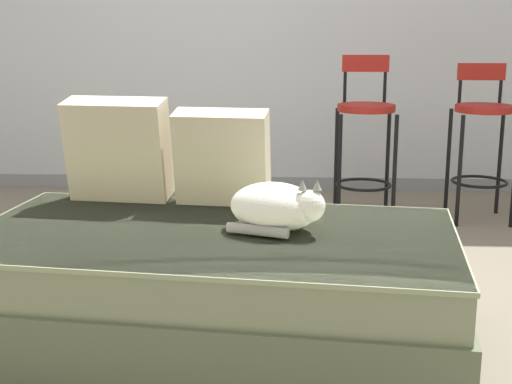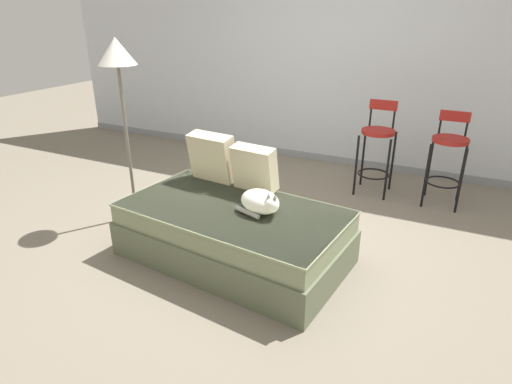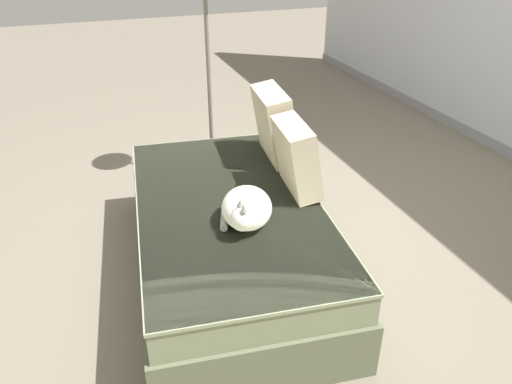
% 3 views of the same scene
% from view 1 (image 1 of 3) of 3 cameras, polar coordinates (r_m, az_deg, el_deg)
% --- Properties ---
extents(ground_plane, '(16.00, 16.00, 0.00)m').
position_cam_1_polar(ground_plane, '(3.04, -2.56, -9.02)').
color(ground_plane, slate).
rests_on(ground_plane, ground).
extents(wall_back_panel, '(8.00, 0.10, 2.60)m').
position_cam_1_polar(wall_back_panel, '(5.06, -0.21, 14.91)').
color(wall_back_panel, silver).
rests_on(wall_back_panel, ground).
extents(wall_baseboard_trim, '(8.00, 0.02, 0.09)m').
position_cam_1_polar(wall_baseboard_trim, '(5.12, -0.23, 0.76)').
color(wall_baseboard_trim, gray).
rests_on(wall_baseboard_trim, ground).
extents(couch, '(1.83, 1.15, 0.44)m').
position_cam_1_polar(couch, '(2.59, -3.47, -7.75)').
color(couch, '#636B50').
rests_on(couch, ground).
extents(throw_pillow_corner, '(0.43, 0.26, 0.43)m').
position_cam_1_polar(throw_pillow_corner, '(2.96, -10.97, 3.37)').
color(throw_pillow_corner, beige).
rests_on(throw_pillow_corner, couch).
extents(throw_pillow_middle, '(0.39, 0.24, 0.39)m').
position_cam_1_polar(throw_pillow_middle, '(2.84, -2.73, 2.80)').
color(throw_pillow_middle, beige).
rests_on(throw_pillow_middle, couch).
extents(cat, '(0.38, 0.33, 0.20)m').
position_cam_1_polar(cat, '(2.50, 1.71, -1.19)').
color(cat, white).
rests_on(cat, couch).
extents(bar_stool_near_window, '(0.34, 0.34, 0.98)m').
position_cam_1_polar(bar_stool_near_window, '(4.31, 8.73, 4.94)').
color(bar_stool_near_window, black).
rests_on(bar_stool_near_window, ground).
extents(bar_stool_by_doorway, '(0.34, 0.34, 0.93)m').
position_cam_1_polar(bar_stool_by_doorway, '(4.43, 17.66, 4.71)').
color(bar_stool_by_doorway, black).
rests_on(bar_stool_by_doorway, ground).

